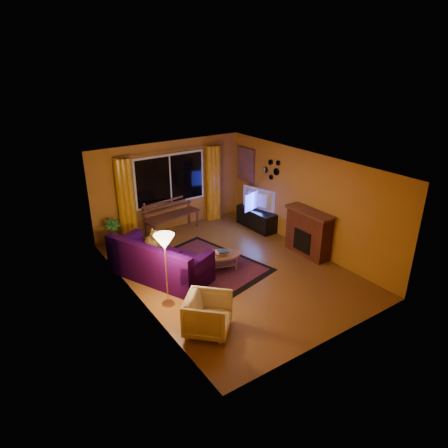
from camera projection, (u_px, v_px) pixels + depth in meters
floor at (231, 270)px, 9.32m from camera, size 4.50×6.00×0.02m
ceiling at (232, 164)px, 8.33m from camera, size 4.50×6.00×0.02m
wall_back at (170, 186)px, 11.12m from camera, size 4.50×0.02×2.50m
wall_left at (135, 245)px, 7.66m from camera, size 0.02×6.00×2.50m
wall_right at (305, 201)px, 9.98m from camera, size 0.02×6.00×2.50m
window at (170, 179)px, 10.99m from camera, size 2.00×0.02×1.30m
curtain_rod at (170, 151)px, 10.64m from camera, size 3.20×0.03×0.03m
curtain_left at (126, 201)px, 10.37m from camera, size 0.36×0.36×2.24m
curtain_right at (213, 183)px, 11.76m from camera, size 0.36×0.36×2.24m
bench at (173, 224)px, 11.18m from camera, size 1.72×0.76×0.50m
potted_plant at (113, 234)px, 10.15m from camera, size 0.52×0.52×0.81m
sofa at (160, 258)px, 8.84m from camera, size 1.84×2.49×0.93m
dog at (152, 240)px, 9.17m from camera, size 0.34×0.45×0.48m
armchair at (208, 313)px, 7.09m from camera, size 1.06×1.06×0.79m
floor_lamp at (166, 271)px, 7.72m from camera, size 0.32×0.32×1.54m
rug at (210, 264)px, 9.55m from camera, size 2.29×3.02×0.02m
coffee_table at (219, 262)px, 9.26m from camera, size 1.32×1.32×0.38m
tv_console at (256, 219)px, 11.45m from camera, size 0.48×1.33×0.55m
television at (257, 200)px, 11.22m from camera, size 0.45×1.07×0.62m
fireplace at (309, 234)px, 9.85m from camera, size 0.40×1.20×1.10m
mirror_cluster at (271, 168)px, 10.73m from camera, size 0.06×0.60×0.56m
painting at (246, 165)px, 11.67m from camera, size 0.04×0.76×0.96m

